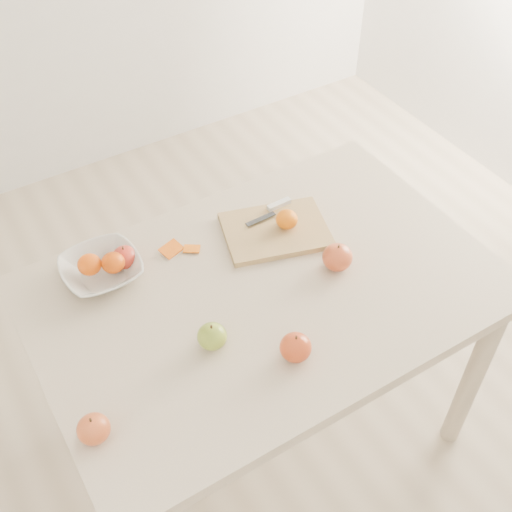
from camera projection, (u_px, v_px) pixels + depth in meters
ground at (264, 432)px, 2.21m from camera, size 3.50×3.50×0.00m
table at (266, 311)px, 1.75m from camera, size 1.20×0.80×0.75m
cutting_board at (275, 230)px, 1.81m from camera, size 0.34×0.29×0.02m
board_tangerine at (287, 219)px, 1.79m from camera, size 0.06×0.06×0.05m
fruit_bowl at (102, 270)px, 1.68m from camera, size 0.21×0.21×0.05m
bowl_tangerine_near at (90, 265)px, 1.66m from camera, size 0.06×0.06×0.06m
bowl_tangerine_far at (113, 263)px, 1.67m from camera, size 0.06×0.06×0.05m
orange_peel_a at (172, 250)px, 1.77m from camera, size 0.07×0.06×0.01m
orange_peel_b at (192, 249)px, 1.77m from camera, size 0.06×0.05×0.01m
paring_knife at (276, 207)px, 1.86m from camera, size 0.17×0.05×0.01m
apple_green at (212, 336)px, 1.52m from camera, size 0.07×0.07×0.06m
apple_red_c at (296, 347)px, 1.50m from camera, size 0.08×0.08×0.07m
apple_red_d at (94, 429)px, 1.35m from camera, size 0.07×0.07×0.06m
apple_red_e at (337, 257)px, 1.70m from camera, size 0.08×0.08×0.07m
apple_red_a at (125, 257)px, 1.71m from camera, size 0.07×0.07×0.06m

